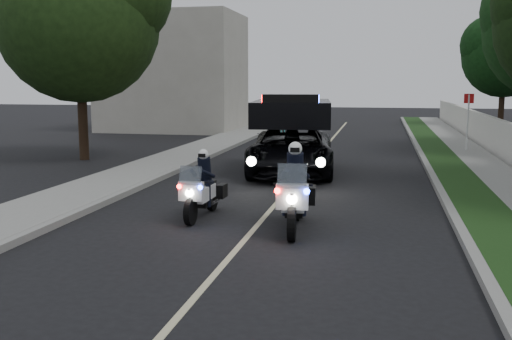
{
  "coord_description": "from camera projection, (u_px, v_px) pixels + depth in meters",
  "views": [
    {
      "loc": [
        2.49,
        -8.36,
        3.02
      ],
      "look_at": [
        -0.28,
        4.58,
        1.0
      ],
      "focal_mm": 41.17,
      "sensor_mm": 36.0,
      "label": 1
    }
  ],
  "objects": [
    {
      "name": "sidewalk_right",
      "position": [
        503.0,
        181.0,
        17.44
      ],
      "size": [
        1.4,
        60.0,
        0.16
      ],
      "primitive_type": "cube",
      "color": "gray",
      "rests_on": "ground"
    },
    {
      "name": "sidewalk_left",
      "position": [
        147.0,
        169.0,
        19.78
      ],
      "size": [
        2.0,
        60.0,
        0.16
      ],
      "primitive_type": "cube",
      "color": "gray",
      "rests_on": "ground"
    },
    {
      "name": "tree_right_e",
      "position": [
        500.0,
        127.0,
        38.43
      ],
      "size": [
        5.54,
        5.54,
        8.97
      ],
      "primitive_type": null,
      "rotation": [
        0.0,
        0.0,
        0.03
      ],
      "color": "#103410",
      "rests_on": "ground"
    },
    {
      "name": "tree_left_near",
      "position": [
        85.0,
        159.0,
        22.71
      ],
      "size": [
        7.83,
        7.83,
        10.12
      ],
      "primitive_type": null,
      "rotation": [
        0.0,
        0.0,
        0.36
      ],
      "color": "#1D3913",
      "rests_on": "ground"
    },
    {
      "name": "curb_left",
      "position": [
        178.0,
        170.0,
        19.55
      ],
      "size": [
        0.2,
        60.0,
        0.15
      ],
      "primitive_type": "cube",
      "color": "gray",
      "rests_on": "ground"
    },
    {
      "name": "sign_post",
      "position": [
        466.0,
        154.0,
        24.5
      ],
      "size": [
        0.45,
        0.45,
        2.57
      ],
      "primitive_type": null,
      "rotation": [
        0.0,
        0.0,
        -0.12
      ],
      "color": "#B6120D",
      "rests_on": "ground"
    },
    {
      "name": "police_moto_right",
      "position": [
        294.0,
        229.0,
        12.03
      ],
      "size": [
        0.93,
        2.17,
        1.8
      ],
      "primitive_type": null,
      "rotation": [
        0.0,
        0.0,
        0.09
      ],
      "color": "silver",
      "rests_on": "ground"
    },
    {
      "name": "cyclist",
      "position": [
        282.0,
        133.0,
        33.95
      ],
      "size": [
        0.74,
        0.54,
        1.92
      ],
      "primitive_type": "imported",
      "rotation": [
        0.0,
        0.0,
        3.03
      ],
      "color": "black",
      "rests_on": "ground"
    },
    {
      "name": "police_suv",
      "position": [
        291.0,
        173.0,
        19.39
      ],
      "size": [
        3.27,
        6.0,
        2.79
      ],
      "primitive_type": "imported",
      "rotation": [
        0.0,
        0.0,
        0.11
      ],
      "color": "black",
      "rests_on": "ground"
    },
    {
      "name": "curb_right",
      "position": [
        433.0,
        178.0,
        17.86
      ],
      "size": [
        0.2,
        60.0,
        0.15
      ],
      "primitive_type": "cube",
      "color": "gray",
      "rests_on": "ground"
    },
    {
      "name": "grass_verge",
      "position": [
        458.0,
        179.0,
        17.71
      ],
      "size": [
        1.2,
        60.0,
        0.16
      ],
      "primitive_type": "cube",
      "color": "#193814",
      "rests_on": "ground"
    },
    {
      "name": "ground",
      "position": [
        212.0,
        278.0,
        9.05
      ],
      "size": [
        120.0,
        120.0,
        0.0
      ],
      "primitive_type": "plane",
      "color": "black",
      "rests_on": "ground"
    },
    {
      "name": "police_moto_left",
      "position": [
        202.0,
        217.0,
        13.11
      ],
      "size": [
        0.68,
        1.81,
        1.52
      ],
      "primitive_type": null,
      "rotation": [
        0.0,
        0.0,
        -0.03
      ],
      "color": "silver",
      "rests_on": "ground"
    },
    {
      "name": "building_far",
      "position": [
        173.0,
        73.0,
        35.72
      ],
      "size": [
        8.0,
        6.0,
        7.0
      ],
      "primitive_type": "cube",
      "color": "#A8A396",
      "rests_on": "ground"
    },
    {
      "name": "bicycle",
      "position": [
        282.0,
        133.0,
        33.95
      ],
      "size": [
        0.57,
        1.54,
        0.8
      ],
      "primitive_type": "imported",
      "rotation": [
        0.0,
        0.0,
        -0.03
      ],
      "color": "black",
      "rests_on": "ground"
    },
    {
      "name": "lane_marking",
      "position": [
        300.0,
        176.0,
        18.71
      ],
      "size": [
        0.12,
        50.0,
        0.01
      ],
      "primitive_type": "cube",
      "color": "#BFB78C",
      "rests_on": "ground"
    }
  ]
}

